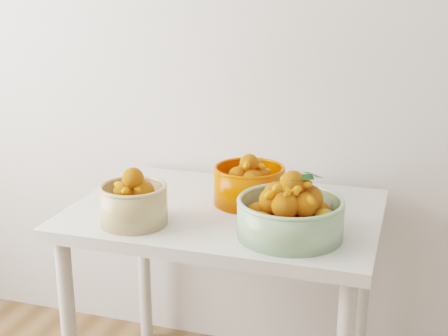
{
  "coord_description": "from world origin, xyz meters",
  "views": [
    {
      "loc": [
        0.27,
        -0.23,
        1.47
      ],
      "look_at": [
        -0.28,
        1.5,
        0.92
      ],
      "focal_mm": 50.0,
      "sensor_mm": 36.0,
      "label": 1
    }
  ],
  "objects_px": {
    "table": "(225,235)",
    "bowl_green": "(290,214)",
    "bowl_cream": "(133,203)",
    "bowl_orange": "(249,184)"
  },
  "relations": [
    {
      "from": "bowl_orange",
      "to": "table",
      "type": "bearing_deg",
      "value": -130.08
    },
    {
      "from": "bowl_cream",
      "to": "bowl_orange",
      "type": "height_order",
      "value": "bowl_cream"
    },
    {
      "from": "bowl_green",
      "to": "bowl_orange",
      "type": "relative_size",
      "value": 1.17
    },
    {
      "from": "table",
      "to": "bowl_cream",
      "type": "distance_m",
      "value": 0.35
    },
    {
      "from": "bowl_green",
      "to": "bowl_orange",
      "type": "xyz_separation_m",
      "value": [
        -0.19,
        0.23,
        -0.0
      ]
    },
    {
      "from": "bowl_cream",
      "to": "bowl_orange",
      "type": "distance_m",
      "value": 0.4
    },
    {
      "from": "table",
      "to": "bowl_cream",
      "type": "xyz_separation_m",
      "value": [
        -0.23,
        -0.21,
        0.16
      ]
    },
    {
      "from": "bowl_cream",
      "to": "bowl_green",
      "type": "bearing_deg",
      "value": 5.68
    },
    {
      "from": "bowl_cream",
      "to": "bowl_orange",
      "type": "bearing_deg",
      "value": 44.05
    },
    {
      "from": "table",
      "to": "bowl_green",
      "type": "height_order",
      "value": "bowl_green"
    }
  ]
}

